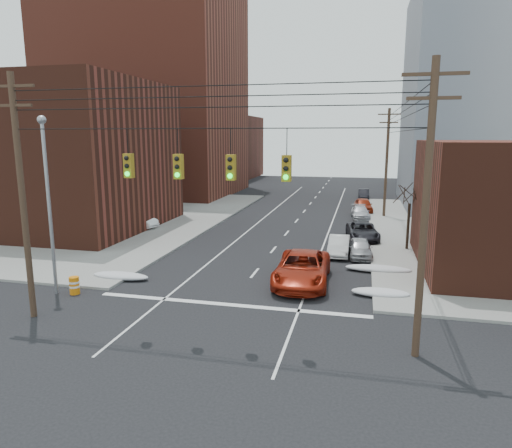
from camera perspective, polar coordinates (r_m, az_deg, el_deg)
The scene contains 28 objects.
ground at distance 17.64m, azimuth -9.69°, elevation -17.34°, with size 160.00×160.00×0.00m, color black.
sidewalk_nw at distance 53.61m, azimuth -25.33°, elevation 1.09°, with size 40.00×40.00×0.15m, color gray.
building_brick_tall at distance 69.52m, azimuth -13.16°, elevation 16.24°, with size 24.00×20.00×30.00m, color brown.
building_brick_near at distance 45.99m, azimuth -24.93°, elevation 7.72°, with size 20.00×16.00×13.00m, color #4C2216.
building_brick_far at distance 93.97m, azimuth -6.94°, elevation 9.51°, with size 22.00×18.00×12.00m, color #4C2216.
building_office at distance 60.47m, azimuth 29.19°, elevation 13.61°, with size 22.00×20.00×25.00m, color gray.
building_glass at distance 86.12m, azimuth 25.70°, elevation 11.73°, with size 20.00×18.00×22.00m, color gray.
utility_pole_left at distance 22.83m, azimuth -27.21°, elevation 3.39°, with size 2.20×0.28×11.00m.
utility_pole_right at distance 17.56m, azimuth 20.43°, elevation 1.98°, with size 2.20×0.28×11.00m.
utility_pole_far at distance 48.35m, azimuth 16.02°, elevation 7.57°, with size 2.20×0.28×11.00m.
traffic_signals at distance 18.31m, azimuth -6.51°, elevation 7.30°, with size 17.00×0.42×2.02m.
street_light at distance 25.80m, azimuth -24.58°, elevation 3.80°, with size 0.44×0.44×9.32m.
bare_tree at distance 34.91m, azimuth 18.50°, elevation 0.52°, with size 2.09×2.20×4.93m.
snow_nw at distance 28.15m, azimuth -16.56°, elevation -6.23°, with size 3.50×1.08×0.42m, color silver.
snow_ne at distance 25.11m, azimuth 15.27°, elevation -8.26°, with size 3.00×1.08×0.42m, color silver.
snow_east_far at distance 29.40m, azimuth 15.00°, elevation -5.41°, with size 4.00×1.08×0.42m, color silver.
red_pickup at distance 26.21m, azimuth 5.80°, elevation -5.55°, with size 2.94×6.37×1.77m, color #9B210E.
parked_car_a at distance 32.45m, azimuth 12.91°, elevation -2.96°, with size 1.54×3.84×1.31m, color #A7A7AC.
parked_car_b at distance 32.82m, azimuth 10.33°, elevation -2.67°, with size 1.41×4.05×1.33m, color silver.
parked_car_c at distance 37.85m, azimuth 13.18°, elevation -0.92°, with size 2.31×5.02×1.39m, color black.
parked_car_d at distance 47.72m, azimuth 12.91°, elevation 1.42°, with size 1.72×4.23×1.23m, color silver.
parked_car_e at distance 51.79m, azimuth 13.26°, elevation 2.31°, with size 1.79×4.46×1.52m, color maroon.
parked_car_f at distance 62.64m, azimuth 13.30°, elevation 3.67°, with size 1.37×3.92×1.29m, color black.
lot_car_a at distance 42.53m, azimuth -14.64°, elevation 0.47°, with size 1.40×4.02×1.32m, color white.
lot_car_b at distance 44.78m, azimuth -16.69°, elevation 0.85°, with size 2.14×4.63×1.29m, color #A7A6AB.
lot_car_c at distance 45.88m, azimuth -20.59°, elevation 0.99°, with size 2.12×5.21×1.51m, color black.
lot_car_d at distance 47.19m, azimuth -18.50°, elevation 1.25°, with size 1.53×3.81×1.30m, color #BCBDC2.
construction_barrel at distance 26.36m, azimuth -21.76°, elevation -7.12°, with size 0.67×0.67×0.94m.
Camera 1 is at (6.26, -14.23, 8.33)m, focal length 32.00 mm.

